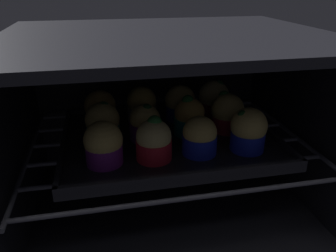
{
  "coord_description": "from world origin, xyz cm",
  "views": [
    {
      "loc": [
        -12.38,
        -37.41,
        44.34
      ],
      "look_at": [
        0.0,
        22.1,
        17.31
      ],
      "focal_mm": 35.6,
      "sensor_mm": 36.0,
      "label": 1
    }
  ],
  "objects_px": {
    "muffin_row2_col2": "(180,104)",
    "baking_tray": "(168,138)",
    "muffin_row0_col3": "(248,130)",
    "muffin_row1_col2": "(189,117)",
    "muffin_row1_col1": "(145,123)",
    "muffin_row1_col3": "(227,113)",
    "muffin_row0_col0": "(104,144)",
    "muffin_row2_col3": "(214,99)",
    "muffin_row2_col1": "(142,105)",
    "muffin_row0_col1": "(154,141)",
    "muffin_row0_col2": "(200,137)",
    "muffin_row2_col0": "(100,109)",
    "muffin_row1_col0": "(103,123)"
  },
  "relations": [
    {
      "from": "muffin_row0_col2",
      "to": "muffin_row2_col1",
      "type": "xyz_separation_m",
      "value": [
        -0.08,
        0.17,
        0.01
      ]
    },
    {
      "from": "muffin_row0_col3",
      "to": "muffin_row2_col2",
      "type": "height_order",
      "value": "muffin_row0_col3"
    },
    {
      "from": "muffin_row2_col1",
      "to": "muffin_row2_col2",
      "type": "bearing_deg",
      "value": -3.42
    },
    {
      "from": "muffin_row0_col2",
      "to": "muffin_row2_col1",
      "type": "height_order",
      "value": "muffin_row2_col1"
    },
    {
      "from": "muffin_row0_col0",
      "to": "muffin_row2_col3",
      "type": "bearing_deg",
      "value": 33.98
    },
    {
      "from": "muffin_row2_col0",
      "to": "muffin_row2_col3",
      "type": "relative_size",
      "value": 0.94
    },
    {
      "from": "muffin_row0_col1",
      "to": "muffin_row0_col3",
      "type": "distance_m",
      "value": 0.17
    },
    {
      "from": "muffin_row1_col1",
      "to": "muffin_row2_col0",
      "type": "relative_size",
      "value": 0.94
    },
    {
      "from": "muffin_row0_col3",
      "to": "muffin_row1_col2",
      "type": "xyz_separation_m",
      "value": [
        -0.09,
        0.09,
        -0.0
      ]
    },
    {
      "from": "muffin_row1_col3",
      "to": "muffin_row2_col2",
      "type": "xyz_separation_m",
      "value": [
        -0.08,
        0.08,
        -0.0
      ]
    },
    {
      "from": "muffin_row0_col3",
      "to": "muffin_row2_col3",
      "type": "bearing_deg",
      "value": 92.07
    },
    {
      "from": "muffin_row0_col0",
      "to": "muffin_row0_col3",
      "type": "relative_size",
      "value": 0.95
    },
    {
      "from": "baking_tray",
      "to": "muffin_row1_col2",
      "type": "height_order",
      "value": "muffin_row1_col2"
    },
    {
      "from": "muffin_row2_col1",
      "to": "muffin_row1_col1",
      "type": "bearing_deg",
      "value": -93.28
    },
    {
      "from": "muffin_row2_col1",
      "to": "muffin_row0_col2",
      "type": "bearing_deg",
      "value": -64.24
    },
    {
      "from": "baking_tray",
      "to": "muffin_row2_col0",
      "type": "bearing_deg",
      "value": 148.0
    },
    {
      "from": "muffin_row2_col2",
      "to": "baking_tray",
      "type": "bearing_deg",
      "value": -118.66
    },
    {
      "from": "baking_tray",
      "to": "muffin_row0_col3",
      "type": "height_order",
      "value": "muffin_row0_col3"
    },
    {
      "from": "muffin_row0_col2",
      "to": "muffin_row1_col1",
      "type": "xyz_separation_m",
      "value": [
        -0.09,
        0.08,
        0.0
      ]
    },
    {
      "from": "muffin_row2_col0",
      "to": "baking_tray",
      "type": "bearing_deg",
      "value": -32.0
    },
    {
      "from": "muffin_row0_col2",
      "to": "muffin_row1_col2",
      "type": "relative_size",
      "value": 0.86
    },
    {
      "from": "muffin_row0_col1",
      "to": "muffin_row2_col1",
      "type": "relative_size",
      "value": 1.02
    },
    {
      "from": "muffin_row1_col0",
      "to": "muffin_row2_col2",
      "type": "bearing_deg",
      "value": 24.36
    },
    {
      "from": "muffin_row2_col1",
      "to": "muffin_row0_col1",
      "type": "bearing_deg",
      "value": -90.67
    },
    {
      "from": "muffin_row2_col0",
      "to": "muffin_row2_col2",
      "type": "bearing_deg",
      "value": -0.14
    },
    {
      "from": "muffin_row0_col0",
      "to": "muffin_row1_col1",
      "type": "bearing_deg",
      "value": 44.5
    },
    {
      "from": "muffin_row0_col2",
      "to": "muffin_row2_col3",
      "type": "relative_size",
      "value": 0.86
    },
    {
      "from": "muffin_row1_col3",
      "to": "muffin_row2_col2",
      "type": "relative_size",
      "value": 1.06
    },
    {
      "from": "muffin_row0_col0",
      "to": "muffin_row2_col1",
      "type": "relative_size",
      "value": 0.97
    },
    {
      "from": "baking_tray",
      "to": "muffin_row2_col1",
      "type": "bearing_deg",
      "value": 115.43
    },
    {
      "from": "muffin_row2_col2",
      "to": "muffin_row0_col3",
      "type": "bearing_deg",
      "value": -62.76
    },
    {
      "from": "muffin_row0_col3",
      "to": "muffin_row2_col2",
      "type": "xyz_separation_m",
      "value": [
        -0.09,
        0.17,
        -0.0
      ]
    },
    {
      "from": "muffin_row0_col1",
      "to": "muffin_row0_col2",
      "type": "xyz_separation_m",
      "value": [
        0.08,
        0.0,
        -0.0
      ]
    },
    {
      "from": "muffin_row2_col0",
      "to": "muffin_row2_col2",
      "type": "xyz_separation_m",
      "value": [
        0.17,
        -0.0,
        -0.0
      ]
    },
    {
      "from": "baking_tray",
      "to": "muffin_row0_col2",
      "type": "distance_m",
      "value": 0.1
    },
    {
      "from": "baking_tray",
      "to": "muffin_row2_col3",
      "type": "bearing_deg",
      "value": 34.66
    },
    {
      "from": "muffin_row1_col2",
      "to": "muffin_row2_col3",
      "type": "height_order",
      "value": "same"
    },
    {
      "from": "muffin_row1_col2",
      "to": "baking_tray",
      "type": "bearing_deg",
      "value": -177.51
    },
    {
      "from": "muffin_row1_col1",
      "to": "muffin_row2_col2",
      "type": "bearing_deg",
      "value": 43.07
    },
    {
      "from": "baking_tray",
      "to": "muffin_row2_col2",
      "type": "xyz_separation_m",
      "value": [
        0.04,
        0.08,
        0.04
      ]
    },
    {
      "from": "muffin_row2_col0",
      "to": "muffin_row2_col1",
      "type": "xyz_separation_m",
      "value": [
        0.09,
        0.0,
        -0.0
      ]
    },
    {
      "from": "muffin_row0_col2",
      "to": "muffin_row2_col2",
      "type": "relative_size",
      "value": 0.91
    },
    {
      "from": "muffin_row2_col2",
      "to": "muffin_row2_col3",
      "type": "height_order",
      "value": "muffin_row2_col3"
    },
    {
      "from": "muffin_row2_col0",
      "to": "muffin_row2_col1",
      "type": "bearing_deg",
      "value": 2.99
    },
    {
      "from": "muffin_row0_col1",
      "to": "muffin_row2_col0",
      "type": "relative_size",
      "value": 1.03
    },
    {
      "from": "muffin_row1_col1",
      "to": "muffin_row2_col3",
      "type": "bearing_deg",
      "value": 27.71
    },
    {
      "from": "muffin_row2_col2",
      "to": "muffin_row2_col3",
      "type": "bearing_deg",
      "value": 3.69
    },
    {
      "from": "muffin_row0_col3",
      "to": "muffin_row2_col3",
      "type": "relative_size",
      "value": 0.98
    },
    {
      "from": "muffin_row1_col1",
      "to": "muffin_row2_col1",
      "type": "relative_size",
      "value": 0.93
    },
    {
      "from": "muffin_row0_col0",
      "to": "muffin_row2_col2",
      "type": "distance_m",
      "value": 0.24
    }
  ]
}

